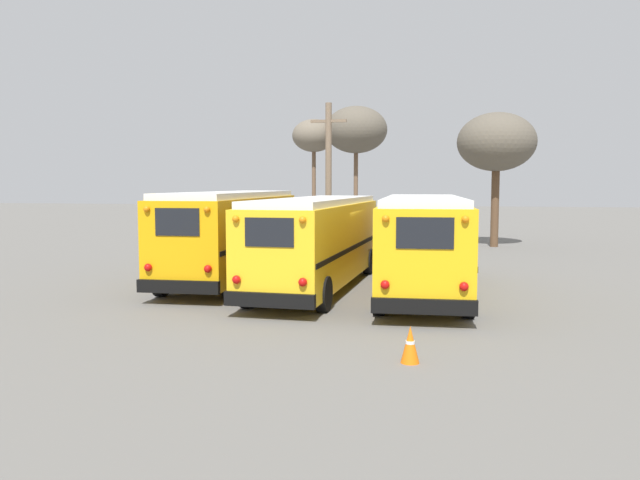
{
  "coord_description": "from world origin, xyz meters",
  "views": [
    {
      "loc": [
        4.19,
        -20.41,
        3.37
      ],
      "look_at": [
        0.0,
        -0.38,
        1.55
      ],
      "focal_mm": 35.0,
      "sensor_mm": 36.0,
      "label": 1
    }
  ],
  "objects_px": {
    "bare_tree_2": "(497,143)",
    "utility_pole": "(329,176)",
    "school_bus_0": "(233,232)",
    "bare_tree_0": "(356,130)",
    "bare_tree_1": "(314,137)",
    "school_bus_2": "(423,241)",
    "traffic_cone": "(410,344)",
    "school_bus_1": "(317,239)"
  },
  "relations": [
    {
      "from": "school_bus_2",
      "to": "bare_tree_1",
      "type": "height_order",
      "value": "bare_tree_1"
    },
    {
      "from": "school_bus_2",
      "to": "utility_pole",
      "type": "distance_m",
      "value": 12.4
    },
    {
      "from": "school_bus_2",
      "to": "bare_tree_2",
      "type": "relative_size",
      "value": 1.35
    },
    {
      "from": "utility_pole",
      "to": "bare_tree_1",
      "type": "bearing_deg",
      "value": 106.32
    },
    {
      "from": "utility_pole",
      "to": "traffic_cone",
      "type": "distance_m",
      "value": 19.83
    },
    {
      "from": "school_bus_0",
      "to": "bare_tree_2",
      "type": "bearing_deg",
      "value": 54.72
    },
    {
      "from": "bare_tree_0",
      "to": "traffic_cone",
      "type": "distance_m",
      "value": 30.01
    },
    {
      "from": "school_bus_1",
      "to": "traffic_cone",
      "type": "relative_size",
      "value": 14.08
    },
    {
      "from": "bare_tree_0",
      "to": "bare_tree_1",
      "type": "bearing_deg",
      "value": 177.65
    },
    {
      "from": "utility_pole",
      "to": "bare_tree_2",
      "type": "bearing_deg",
      "value": 28.71
    },
    {
      "from": "utility_pole",
      "to": "traffic_cone",
      "type": "xyz_separation_m",
      "value": [
        5.25,
        -18.81,
        -3.46
      ]
    },
    {
      "from": "bare_tree_0",
      "to": "bare_tree_1",
      "type": "xyz_separation_m",
      "value": [
        -2.83,
        0.12,
        -0.37
      ]
    },
    {
      "from": "utility_pole",
      "to": "school_bus_1",
      "type": "bearing_deg",
      "value": -80.82
    },
    {
      "from": "school_bus_1",
      "to": "school_bus_2",
      "type": "relative_size",
      "value": 1.03
    },
    {
      "from": "school_bus_1",
      "to": "traffic_cone",
      "type": "bearing_deg",
      "value": -66.31
    },
    {
      "from": "school_bus_1",
      "to": "utility_pole",
      "type": "relative_size",
      "value": 1.36
    },
    {
      "from": "bare_tree_1",
      "to": "utility_pole",
      "type": "bearing_deg",
      "value": -73.68
    },
    {
      "from": "school_bus_2",
      "to": "traffic_cone",
      "type": "distance_m",
      "value": 7.84
    },
    {
      "from": "utility_pole",
      "to": "school_bus_2",
      "type": "bearing_deg",
      "value": -65.17
    },
    {
      "from": "bare_tree_2",
      "to": "school_bus_1",
      "type": "bearing_deg",
      "value": -113.09
    },
    {
      "from": "school_bus_1",
      "to": "bare_tree_1",
      "type": "height_order",
      "value": "bare_tree_1"
    },
    {
      "from": "bare_tree_1",
      "to": "traffic_cone",
      "type": "distance_m",
      "value": 30.68
    },
    {
      "from": "school_bus_2",
      "to": "school_bus_1",
      "type": "bearing_deg",
      "value": 176.09
    },
    {
      "from": "utility_pole",
      "to": "bare_tree_1",
      "type": "xyz_separation_m",
      "value": [
        -2.96,
        10.11,
        2.7
      ]
    },
    {
      "from": "bare_tree_2",
      "to": "utility_pole",
      "type": "bearing_deg",
      "value": -151.29
    },
    {
      "from": "bare_tree_2",
      "to": "traffic_cone",
      "type": "height_order",
      "value": "bare_tree_2"
    },
    {
      "from": "bare_tree_0",
      "to": "bare_tree_1",
      "type": "distance_m",
      "value": 2.86
    },
    {
      "from": "traffic_cone",
      "to": "school_bus_2",
      "type": "bearing_deg",
      "value": 90.88
    },
    {
      "from": "bare_tree_1",
      "to": "bare_tree_2",
      "type": "relative_size",
      "value": 1.06
    },
    {
      "from": "bare_tree_1",
      "to": "bare_tree_2",
      "type": "height_order",
      "value": "bare_tree_1"
    },
    {
      "from": "traffic_cone",
      "to": "utility_pole",
      "type": "bearing_deg",
      "value": 105.58
    },
    {
      "from": "bare_tree_0",
      "to": "bare_tree_2",
      "type": "relative_size",
      "value": 1.17
    },
    {
      "from": "school_bus_1",
      "to": "bare_tree_0",
      "type": "bearing_deg",
      "value": 95.15
    },
    {
      "from": "school_bus_2",
      "to": "school_bus_0",
      "type": "bearing_deg",
      "value": 166.76
    },
    {
      "from": "school_bus_0",
      "to": "school_bus_1",
      "type": "height_order",
      "value": "school_bus_0"
    },
    {
      "from": "school_bus_2",
      "to": "bare_tree_0",
      "type": "distance_m",
      "value": 22.34
    },
    {
      "from": "school_bus_2",
      "to": "bare_tree_2",
      "type": "xyz_separation_m",
      "value": [
        3.19,
        15.64,
        3.98
      ]
    },
    {
      "from": "school_bus_1",
      "to": "school_bus_2",
      "type": "height_order",
      "value": "school_bus_2"
    },
    {
      "from": "bare_tree_0",
      "to": "utility_pole",
      "type": "bearing_deg",
      "value": -89.28
    },
    {
      "from": "school_bus_0",
      "to": "school_bus_2",
      "type": "xyz_separation_m",
      "value": [
        6.75,
        -1.59,
        -0.07
      ]
    },
    {
      "from": "school_bus_1",
      "to": "traffic_cone",
      "type": "distance_m",
      "value": 8.78
    },
    {
      "from": "school_bus_0",
      "to": "bare_tree_0",
      "type": "xyz_separation_m",
      "value": [
        1.49,
        19.48,
        5.18
      ]
    }
  ]
}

